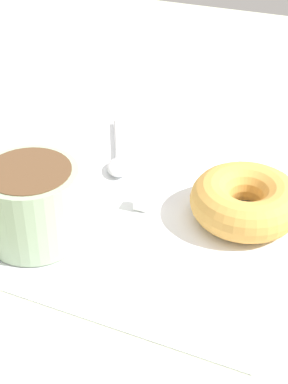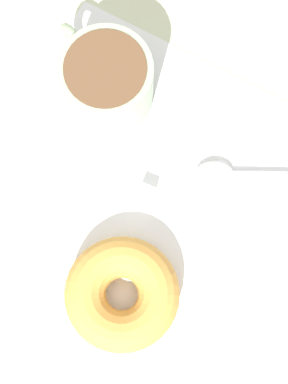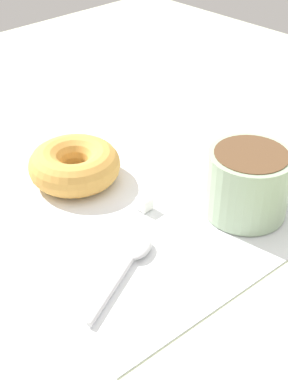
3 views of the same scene
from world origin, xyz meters
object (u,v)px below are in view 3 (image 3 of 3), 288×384
coffee_cup (249,182)px  sugar_cube (145,203)px  donut (75,165)px  spoon (132,258)px

coffee_cup → sugar_cube: bearing=134.6°
donut → sugar_cube: size_ratio=7.55×
spoon → coffee_cup: bearing=-10.0°
donut → spoon: (-4.79, -15.19, -1.54)cm
coffee_cup → sugar_cube: size_ratio=7.78×
coffee_cup → sugar_cube: (-7.77, 7.89, -3.09)cm
spoon → sugar_cube: bearing=38.4°
coffee_cup → donut: bearing=118.7°
coffee_cup → spoon: 15.11cm
donut → coffee_cup: bearing=-61.3°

